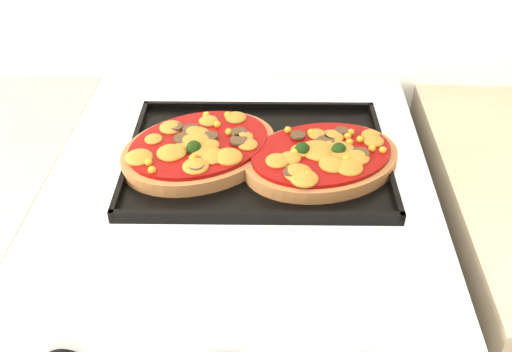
# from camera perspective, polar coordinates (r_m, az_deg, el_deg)

# --- Properties ---
(stove) EXTENTS (0.60, 0.60, 0.91)m
(stove) POSITION_cam_1_polar(r_m,az_deg,el_deg) (1.22, -1.27, -16.37)
(stove) COLOR silver
(stove) RESTS_ON floor
(baking_tray) EXTENTS (0.42, 0.31, 0.02)m
(baking_tray) POSITION_cam_1_polar(r_m,az_deg,el_deg) (0.90, 0.14, 2.05)
(baking_tray) COLOR black
(baking_tray) RESTS_ON stove
(pizza_left) EXTENTS (0.31, 0.29, 0.04)m
(pizza_left) POSITION_cam_1_polar(r_m,az_deg,el_deg) (0.89, -5.68, 2.91)
(pizza_left) COLOR #A16337
(pizza_left) RESTS_ON baking_tray
(pizza_right) EXTENTS (0.29, 0.25, 0.04)m
(pizza_right) POSITION_cam_1_polar(r_m,az_deg,el_deg) (0.87, 6.55, 1.92)
(pizza_right) COLOR #A16337
(pizza_right) RESTS_ON baking_tray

